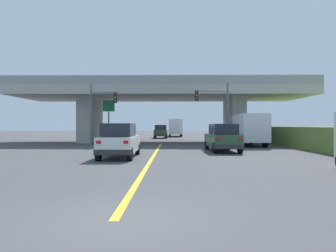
{
  "coord_description": "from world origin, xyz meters",
  "views": [
    {
      "loc": [
        1.15,
        -5.94,
        1.88
      ],
      "look_at": [
        0.87,
        15.51,
        1.87
      ],
      "focal_mm": 32.46,
      "sensor_mm": 36.0,
      "label": 1
    }
  ],
  "objects_px": {
    "sedan_oncoming": "(161,132)",
    "highway_sign": "(109,111)",
    "traffic_signal_farside": "(99,108)",
    "suv_crossing": "(222,138)",
    "box_truck": "(248,129)",
    "traffic_signal_nearside": "(217,106)",
    "semi_truck_distant": "(175,127)",
    "suv_lead": "(120,140)"
  },
  "relations": [
    {
      "from": "box_truck",
      "to": "traffic_signal_farside",
      "type": "height_order",
      "value": "traffic_signal_farside"
    },
    {
      "from": "box_truck",
      "to": "highway_sign",
      "type": "relative_size",
      "value": 1.41
    },
    {
      "from": "traffic_signal_farside",
      "to": "sedan_oncoming",
      "type": "bearing_deg",
      "value": 74.39
    },
    {
      "from": "sedan_oncoming",
      "to": "traffic_signal_farside",
      "type": "xyz_separation_m",
      "value": [
        -5.04,
        -18.05,
        2.57
      ]
    },
    {
      "from": "sedan_oncoming",
      "to": "highway_sign",
      "type": "relative_size",
      "value": 0.89
    },
    {
      "from": "suv_lead",
      "to": "suv_crossing",
      "type": "relative_size",
      "value": 0.96
    },
    {
      "from": "box_truck",
      "to": "traffic_signal_farside",
      "type": "bearing_deg",
      "value": -177.59
    },
    {
      "from": "box_truck",
      "to": "traffic_signal_nearside",
      "type": "bearing_deg",
      "value": -177.98
    },
    {
      "from": "semi_truck_distant",
      "to": "suv_crossing",
      "type": "bearing_deg",
      "value": -84.42
    },
    {
      "from": "box_truck",
      "to": "sedan_oncoming",
      "type": "bearing_deg",
      "value": 116.96
    },
    {
      "from": "suv_lead",
      "to": "traffic_signal_nearside",
      "type": "relative_size",
      "value": 0.8
    },
    {
      "from": "suv_lead",
      "to": "highway_sign",
      "type": "height_order",
      "value": "highway_sign"
    },
    {
      "from": "box_truck",
      "to": "highway_sign",
      "type": "distance_m",
      "value": 14.91
    },
    {
      "from": "suv_lead",
      "to": "suv_crossing",
      "type": "height_order",
      "value": "same"
    },
    {
      "from": "suv_crossing",
      "to": "traffic_signal_farside",
      "type": "xyz_separation_m",
      "value": [
        -10.44,
        5.83,
        2.57
      ]
    },
    {
      "from": "sedan_oncoming",
      "to": "traffic_signal_farside",
      "type": "height_order",
      "value": "traffic_signal_farside"
    },
    {
      "from": "highway_sign",
      "to": "box_truck",
      "type": "bearing_deg",
      "value": -17.33
    },
    {
      "from": "suv_crossing",
      "to": "traffic_signal_nearside",
      "type": "relative_size",
      "value": 0.83
    },
    {
      "from": "traffic_signal_nearside",
      "to": "suv_crossing",
      "type": "bearing_deg",
      "value": -94.77
    },
    {
      "from": "box_truck",
      "to": "traffic_signal_farside",
      "type": "relative_size",
      "value": 1.19
    },
    {
      "from": "suv_crossing",
      "to": "traffic_signal_nearside",
      "type": "xyz_separation_m",
      "value": [
        0.53,
        6.31,
        2.73
      ]
    },
    {
      "from": "traffic_signal_farside",
      "to": "suv_lead",
      "type": "bearing_deg",
      "value": -70.33
    },
    {
      "from": "semi_truck_distant",
      "to": "suv_lead",
      "type": "bearing_deg",
      "value": -95.91
    },
    {
      "from": "suv_crossing",
      "to": "semi_truck_distant",
      "type": "xyz_separation_m",
      "value": [
        -3.08,
        31.51,
        0.59
      ]
    },
    {
      "from": "suv_crossing",
      "to": "traffic_signal_nearside",
      "type": "height_order",
      "value": "traffic_signal_nearside"
    },
    {
      "from": "box_truck",
      "to": "highway_sign",
      "type": "height_order",
      "value": "highway_sign"
    },
    {
      "from": "suv_lead",
      "to": "semi_truck_distant",
      "type": "relative_size",
      "value": 0.67
    },
    {
      "from": "suv_crossing",
      "to": "box_truck",
      "type": "bearing_deg",
      "value": 59.35
    },
    {
      "from": "semi_truck_distant",
      "to": "box_truck",
      "type": "bearing_deg",
      "value": -75.35
    },
    {
      "from": "traffic_signal_farside",
      "to": "suv_crossing",
      "type": "bearing_deg",
      "value": -29.16
    },
    {
      "from": "suv_crossing",
      "to": "traffic_signal_nearside",
      "type": "distance_m",
      "value": 6.89
    },
    {
      "from": "suv_lead",
      "to": "box_truck",
      "type": "relative_size",
      "value": 0.69
    },
    {
      "from": "sedan_oncoming",
      "to": "traffic_signal_nearside",
      "type": "height_order",
      "value": "traffic_signal_nearside"
    },
    {
      "from": "box_truck",
      "to": "traffic_signal_farside",
      "type": "distance_m",
      "value": 14.09
    },
    {
      "from": "highway_sign",
      "to": "suv_lead",
      "type": "bearing_deg",
      "value": -75.85
    },
    {
      "from": "traffic_signal_farside",
      "to": "highway_sign",
      "type": "xyz_separation_m",
      "value": [
        -0.18,
        4.99,
        -0.05
      ]
    },
    {
      "from": "suv_lead",
      "to": "suv_crossing",
      "type": "xyz_separation_m",
      "value": [
        6.8,
        4.38,
        0.0
      ]
    },
    {
      "from": "traffic_signal_farside",
      "to": "semi_truck_distant",
      "type": "height_order",
      "value": "traffic_signal_farside"
    },
    {
      "from": "suv_crossing",
      "to": "sedan_oncoming",
      "type": "distance_m",
      "value": 24.48
    },
    {
      "from": "suv_lead",
      "to": "suv_crossing",
      "type": "distance_m",
      "value": 8.09
    },
    {
      "from": "traffic_signal_farside",
      "to": "semi_truck_distant",
      "type": "relative_size",
      "value": 0.82
    },
    {
      "from": "traffic_signal_farside",
      "to": "highway_sign",
      "type": "relative_size",
      "value": 1.19
    }
  ]
}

